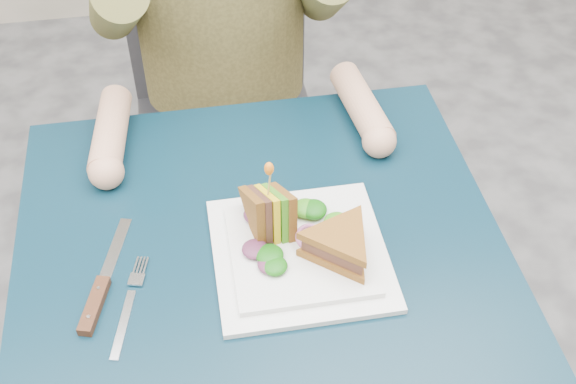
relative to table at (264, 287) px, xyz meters
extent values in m
cube|color=black|center=(0.00, 0.00, 0.06)|extent=(0.75, 0.75, 0.03)
cylinder|color=#595B5E|center=(-0.32, 0.32, -0.30)|extent=(0.04, 0.04, 0.70)
cylinder|color=#595B5E|center=(0.32, 0.32, -0.30)|extent=(0.04, 0.04, 0.70)
cube|color=#47474C|center=(0.00, 0.61, -0.20)|extent=(0.42, 0.40, 0.04)
cube|color=#47474C|center=(0.00, 0.79, 0.05)|extent=(0.42, 0.03, 0.46)
cylinder|color=#47474C|center=(-0.18, 0.44, -0.44)|extent=(0.02, 0.02, 0.43)
cylinder|color=#47474C|center=(0.18, 0.44, -0.44)|extent=(0.02, 0.02, 0.43)
cylinder|color=#47474C|center=(-0.18, 0.78, -0.44)|extent=(0.02, 0.02, 0.43)
cylinder|color=#47474C|center=(0.18, 0.78, -0.44)|extent=(0.02, 0.02, 0.43)
cylinder|color=brown|center=(-0.20, 0.50, 0.23)|extent=(0.15, 0.39, 0.31)
cylinder|color=tan|center=(-0.23, 0.30, 0.11)|extent=(0.08, 0.20, 0.06)
sphere|color=tan|center=(-0.23, 0.20, 0.11)|extent=(0.06, 0.06, 0.06)
cylinder|color=tan|center=(0.23, 0.30, 0.11)|extent=(0.08, 0.20, 0.06)
sphere|color=tan|center=(0.23, 0.20, 0.11)|extent=(0.06, 0.06, 0.06)
cube|color=white|center=(0.06, -0.01, 0.08)|extent=(0.26, 0.26, 0.01)
cube|color=white|center=(0.06, -0.01, 0.09)|extent=(0.21, 0.21, 0.01)
cube|color=silver|center=(-0.21, -0.09, 0.08)|extent=(0.04, 0.12, 0.00)
cube|color=silver|center=(-0.19, -0.02, 0.08)|extent=(0.03, 0.03, 0.00)
cube|color=silver|center=(-0.19, 0.01, 0.08)|extent=(0.01, 0.03, 0.00)
cube|color=silver|center=(-0.19, 0.01, 0.08)|extent=(0.01, 0.03, 0.00)
cube|color=silver|center=(-0.18, 0.01, 0.08)|extent=(0.01, 0.03, 0.00)
cube|color=silver|center=(-0.18, 0.00, 0.08)|extent=(0.01, 0.03, 0.00)
cube|color=silver|center=(-0.22, 0.04, 0.08)|extent=(0.05, 0.14, 0.00)
cube|color=black|center=(-0.25, -0.06, 0.09)|extent=(0.05, 0.10, 0.01)
cylinder|color=silver|center=(-0.24, -0.03, 0.09)|extent=(0.01, 0.01, 0.00)
cylinder|color=silver|center=(-0.26, -0.08, 0.09)|extent=(0.01, 0.01, 0.00)
cylinder|color=tan|center=(0.02, 0.03, 0.20)|extent=(0.01, 0.01, 0.06)
ellipsoid|color=orange|center=(0.02, 0.03, 0.23)|extent=(0.01, 0.01, 0.02)
torus|color=#9E4C7A|center=(0.07, -0.01, 0.11)|extent=(0.04, 0.04, 0.02)
camera|label=1|loc=(-0.08, -0.71, 0.92)|focal=45.00mm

